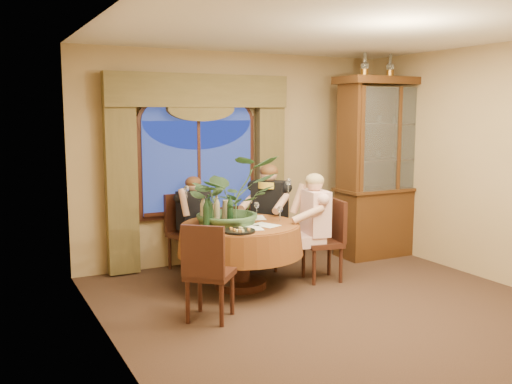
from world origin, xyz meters
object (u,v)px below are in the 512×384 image
oil_lamp_right (415,66)px  person_back (193,223)px  dining_table (240,255)px  oil_lamp_center (390,65)px  chair_back (188,233)px  wine_bottle_5 (206,214)px  stoneware_vase (227,211)px  china_cabinet (387,167)px  person_scarf (269,216)px  oil_lamp_left (365,64)px  olive_bowl (243,222)px  wine_bottle_4 (203,211)px  chair_right (322,241)px  wine_bottle_1 (209,213)px  chair_back_right (268,231)px  person_pink (315,227)px  wine_bottle_3 (217,210)px  wine_bottle_2 (209,209)px  wine_bottle_0 (230,210)px  chair_front_left (210,271)px  centerpiece_plant (230,165)px

oil_lamp_right → person_back: (-3.16, 0.49, -2.05)m
dining_table → person_back: 1.03m
oil_lamp_center → chair_back: oil_lamp_center is taller
wine_bottle_5 → person_back: bearing=77.0°
person_back → stoneware_vase: 0.91m
china_cabinet → oil_lamp_right: oil_lamp_right is taller
dining_table → person_scarf: size_ratio=1.06×
oil_lamp_left → stoneware_vase: size_ratio=1.31×
chair_back → person_back: (0.07, -0.01, 0.12)m
olive_bowl → dining_table: bearing=116.9°
dining_table → wine_bottle_4: size_ratio=4.37×
oil_lamp_left → oil_lamp_right: size_ratio=1.00×
stoneware_vase → chair_right: bearing=-15.5°
chair_right → stoneware_vase: size_ratio=3.69×
person_back → wine_bottle_1: person_back is taller
chair_back_right → stoneware_vase: 1.01m
chair_back_right → oil_lamp_left: bearing=-136.3°
dining_table → wine_bottle_5: 0.71m
person_pink → person_scarf: bearing=26.4°
person_pink → wine_bottle_5: bearing=97.1°
china_cabinet → wine_bottle_3: (-2.78, -0.43, -0.33)m
china_cabinet → person_scarf: bearing=177.2°
chair_back → wine_bottle_5: (-0.18, -1.09, 0.44)m
wine_bottle_2 → chair_right: bearing=-14.7°
oil_lamp_left → oil_lamp_center: same height
oil_lamp_right → wine_bottle_0: size_ratio=1.03×
china_cabinet → chair_right: bearing=-155.9°
wine_bottle_0 → wine_bottle_1: 0.26m
chair_back_right → chair_front_left: 1.96m
wine_bottle_4 → wine_bottle_2: bearing=32.4°
china_cabinet → centerpiece_plant: bearing=-171.4°
chair_back → wine_bottle_0: size_ratio=2.91×
oil_lamp_right → chair_back_right: bearing=177.3°
oil_lamp_left → olive_bowl: 2.84m
china_cabinet → chair_back: 2.94m
dining_table → centerpiece_plant: (-0.08, 0.11, 1.04)m
dining_table → wine_bottle_2: (-0.32, 0.16, 0.54)m
stoneware_vase → wine_bottle_1: wine_bottle_1 is taller
chair_front_left → chair_back_right: bearing=86.9°
person_pink → centerpiece_plant: (-1.00, 0.26, 0.76)m
chair_back → wine_bottle_2: (-0.04, -0.83, 0.44)m
chair_right → person_pink: bearing=77.7°
chair_back_right → chair_front_left: same height
chair_back → oil_lamp_center: bearing=154.5°
dining_table → person_scarf: 0.96m
chair_right → person_pink: 0.19m
oil_lamp_left → oil_lamp_right: 0.87m
china_cabinet → dining_table: bearing=-168.8°
chair_right → wine_bottle_0: wine_bottle_0 is taller
stoneware_vase → wine_bottle_4: bearing=-176.9°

